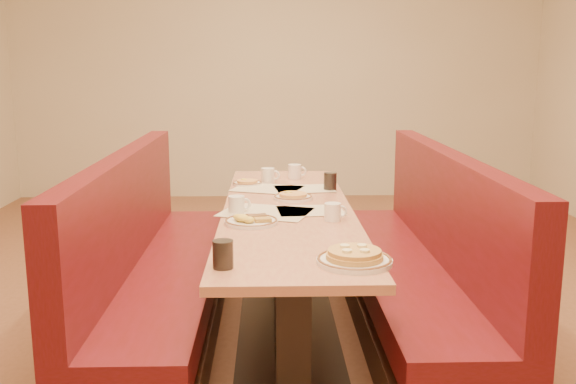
{
  "coord_description": "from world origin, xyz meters",
  "views": [
    {
      "loc": [
        -0.1,
        -3.41,
        1.52
      ],
      "look_at": [
        0.0,
        -0.04,
        0.85
      ],
      "focal_mm": 40.0,
      "sensor_mm": 36.0,
      "label": 1
    }
  ],
  "objects_px": {
    "pancake_plate": "(354,258)",
    "eggs_plate": "(251,221)",
    "soda_tumbler_near": "(223,254)",
    "diner_table": "(288,274)",
    "coffee_mug_b": "(237,204)",
    "soda_tumbler_mid": "(330,181)",
    "coffee_mug_a": "(333,212)",
    "booth_right": "(418,275)",
    "booth_left": "(156,278)",
    "coffee_mug_d": "(268,175)",
    "coffee_mug_c": "(295,171)"
  },
  "relations": [
    {
      "from": "coffee_mug_a",
      "to": "coffee_mug_d",
      "type": "height_order",
      "value": "coffee_mug_d"
    },
    {
      "from": "booth_right",
      "to": "soda_tumbler_mid",
      "type": "bearing_deg",
      "value": 131.34
    },
    {
      "from": "coffee_mug_b",
      "to": "coffee_mug_c",
      "type": "bearing_deg",
      "value": 56.65
    },
    {
      "from": "booth_right",
      "to": "coffee_mug_a",
      "type": "xyz_separation_m",
      "value": [
        -0.51,
        -0.28,
        0.43
      ]
    },
    {
      "from": "booth_left",
      "to": "coffee_mug_b",
      "type": "relative_size",
      "value": 20.92
    },
    {
      "from": "soda_tumbler_near",
      "to": "soda_tumbler_mid",
      "type": "height_order",
      "value": "soda_tumbler_mid"
    },
    {
      "from": "booth_right",
      "to": "soda_tumbler_near",
      "type": "relative_size",
      "value": 22.57
    },
    {
      "from": "diner_table",
      "to": "soda_tumbler_mid",
      "type": "height_order",
      "value": "soda_tumbler_mid"
    },
    {
      "from": "pancake_plate",
      "to": "soda_tumbler_near",
      "type": "distance_m",
      "value": 0.52
    },
    {
      "from": "pancake_plate",
      "to": "coffee_mug_d",
      "type": "distance_m",
      "value": 1.82
    },
    {
      "from": "pancake_plate",
      "to": "eggs_plate",
      "type": "bearing_deg",
      "value": 122.92
    },
    {
      "from": "soda_tumbler_near",
      "to": "coffee_mug_d",
      "type": "bearing_deg",
      "value": 84.54
    },
    {
      "from": "booth_left",
      "to": "soda_tumbler_mid",
      "type": "height_order",
      "value": "booth_left"
    },
    {
      "from": "coffee_mug_b",
      "to": "booth_right",
      "type": "bearing_deg",
      "value": -9.17
    },
    {
      "from": "eggs_plate",
      "to": "coffee_mug_b",
      "type": "distance_m",
      "value": 0.25
    },
    {
      "from": "eggs_plate",
      "to": "coffee_mug_a",
      "type": "xyz_separation_m",
      "value": [
        0.41,
        0.05,
        0.03
      ]
    },
    {
      "from": "coffee_mug_b",
      "to": "soda_tumbler_mid",
      "type": "relative_size",
      "value": 1.07
    },
    {
      "from": "booth_right",
      "to": "coffee_mug_c",
      "type": "height_order",
      "value": "booth_right"
    },
    {
      "from": "coffee_mug_a",
      "to": "coffee_mug_b",
      "type": "distance_m",
      "value": 0.53
    },
    {
      "from": "pancake_plate",
      "to": "coffee_mug_d",
      "type": "height_order",
      "value": "coffee_mug_d"
    },
    {
      "from": "booth_right",
      "to": "diner_table",
      "type": "bearing_deg",
      "value": 180.0
    },
    {
      "from": "pancake_plate",
      "to": "coffee_mug_b",
      "type": "bearing_deg",
      "value": 119.32
    },
    {
      "from": "coffee_mug_a",
      "to": "soda_tumbler_mid",
      "type": "xyz_separation_m",
      "value": [
        0.06,
        0.8,
        0.01
      ]
    },
    {
      "from": "eggs_plate",
      "to": "pancake_plate",
      "type": "bearing_deg",
      "value": -57.08
    },
    {
      "from": "diner_table",
      "to": "booth_left",
      "type": "height_order",
      "value": "booth_left"
    },
    {
      "from": "coffee_mug_b",
      "to": "soda_tumbler_mid",
      "type": "xyz_separation_m",
      "value": [
        0.55,
        0.61,
        0.01
      ]
    },
    {
      "from": "coffee_mug_b",
      "to": "soda_tumbler_mid",
      "type": "height_order",
      "value": "soda_tumbler_mid"
    },
    {
      "from": "booth_right",
      "to": "eggs_plate",
      "type": "relative_size",
      "value": 9.45
    },
    {
      "from": "coffee_mug_b",
      "to": "coffee_mug_a",
      "type": "bearing_deg",
      "value": -35.37
    },
    {
      "from": "booth_left",
      "to": "coffee_mug_d",
      "type": "relative_size",
      "value": 19.73
    },
    {
      "from": "coffee_mug_a",
      "to": "soda_tumbler_near",
      "type": "bearing_deg",
      "value": -131.78
    },
    {
      "from": "coffee_mug_c",
      "to": "coffee_mug_d",
      "type": "relative_size",
      "value": 1.01
    },
    {
      "from": "coffee_mug_a",
      "to": "coffee_mug_b",
      "type": "xyz_separation_m",
      "value": [
        -0.49,
        0.19,
        0.0
      ]
    },
    {
      "from": "coffee_mug_c",
      "to": "soda_tumbler_mid",
      "type": "relative_size",
      "value": 1.14
    },
    {
      "from": "coffee_mug_a",
      "to": "soda_tumbler_mid",
      "type": "relative_size",
      "value": 1.05
    },
    {
      "from": "booth_left",
      "to": "pancake_plate",
      "type": "height_order",
      "value": "booth_left"
    },
    {
      "from": "coffee_mug_a",
      "to": "diner_table",
      "type": "bearing_deg",
      "value": 119.77
    },
    {
      "from": "diner_table",
      "to": "coffee_mug_b",
      "type": "distance_m",
      "value": 0.51
    },
    {
      "from": "pancake_plate",
      "to": "soda_tumbler_near",
      "type": "xyz_separation_m",
      "value": [
        -0.51,
        -0.04,
        0.03
      ]
    },
    {
      "from": "booth_left",
      "to": "eggs_plate",
      "type": "relative_size",
      "value": 9.45
    },
    {
      "from": "coffee_mug_a",
      "to": "soda_tumbler_near",
      "type": "relative_size",
      "value": 1.06
    },
    {
      "from": "coffee_mug_b",
      "to": "soda_tumbler_near",
      "type": "distance_m",
      "value": 0.94
    },
    {
      "from": "diner_table",
      "to": "coffee_mug_c",
      "type": "height_order",
      "value": "coffee_mug_c"
    },
    {
      "from": "pancake_plate",
      "to": "eggs_plate",
      "type": "height_order",
      "value": "pancake_plate"
    },
    {
      "from": "coffee_mug_a",
      "to": "pancake_plate",
      "type": "bearing_deg",
      "value": -97.16
    },
    {
      "from": "diner_table",
      "to": "coffee_mug_c",
      "type": "bearing_deg",
      "value": 85.18
    },
    {
      "from": "booth_right",
      "to": "soda_tumbler_mid",
      "type": "distance_m",
      "value": 0.82
    },
    {
      "from": "soda_tumbler_mid",
      "to": "coffee_mug_a",
      "type": "bearing_deg",
      "value": -94.27
    },
    {
      "from": "soda_tumbler_near",
      "to": "soda_tumbler_mid",
      "type": "bearing_deg",
      "value": 70.15
    },
    {
      "from": "diner_table",
      "to": "coffee_mug_b",
      "type": "relative_size",
      "value": 20.92
    }
  ]
}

